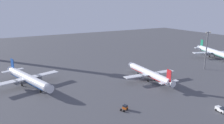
{
  "coord_description": "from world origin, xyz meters",
  "views": [
    {
      "loc": [
        -80.43,
        -103.42,
        40.78
      ],
      "look_at": [
        -8.33,
        22.01,
        4.0
      ],
      "focal_mm": 36.36,
      "sensor_mm": 36.0,
      "label": 1
    }
  ],
  "objects_px": {
    "airplane_mid_apron": "(214,52)",
    "baggage_tractor": "(221,109)",
    "airplane_near_gate": "(27,78)",
    "apron_light_west": "(207,48)",
    "pushback_tug": "(125,107)",
    "airplane_taxiway_distant": "(149,73)"
  },
  "relations": [
    {
      "from": "airplane_taxiway_distant",
      "to": "airplane_near_gate",
      "type": "height_order",
      "value": "airplane_near_gate"
    },
    {
      "from": "airplane_mid_apron",
      "to": "apron_light_west",
      "type": "bearing_deg",
      "value": 47.79
    },
    {
      "from": "airplane_taxiway_distant",
      "to": "apron_light_west",
      "type": "relative_size",
      "value": 1.64
    },
    {
      "from": "airplane_mid_apron",
      "to": "pushback_tug",
      "type": "xyz_separation_m",
      "value": [
        -111.15,
        -42.07,
        -3.29
      ]
    },
    {
      "from": "airplane_near_gate",
      "to": "apron_light_west",
      "type": "height_order",
      "value": "apron_light_west"
    },
    {
      "from": "baggage_tractor",
      "to": "apron_light_west",
      "type": "xyz_separation_m",
      "value": [
        45.52,
        43.86,
        12.83
      ]
    },
    {
      "from": "airplane_mid_apron",
      "to": "apron_light_west",
      "type": "relative_size",
      "value": 1.78
    },
    {
      "from": "airplane_near_gate",
      "to": "baggage_tractor",
      "type": "bearing_deg",
      "value": 116.22
    },
    {
      "from": "airplane_near_gate",
      "to": "baggage_tractor",
      "type": "height_order",
      "value": "airplane_near_gate"
    },
    {
      "from": "airplane_taxiway_distant",
      "to": "baggage_tractor",
      "type": "distance_m",
      "value": 44.3
    },
    {
      "from": "airplane_taxiway_distant",
      "to": "pushback_tug",
      "type": "distance_m",
      "value": 39.84
    },
    {
      "from": "airplane_mid_apron",
      "to": "airplane_near_gate",
      "type": "relative_size",
      "value": 0.99
    },
    {
      "from": "airplane_mid_apron",
      "to": "baggage_tractor",
      "type": "distance_m",
      "value": 101.14
    },
    {
      "from": "airplane_taxiway_distant",
      "to": "airplane_mid_apron",
      "type": "bearing_deg",
      "value": 16.96
    },
    {
      "from": "pushback_tug",
      "to": "baggage_tractor",
      "type": "bearing_deg",
      "value": 36.84
    },
    {
      "from": "airplane_taxiway_distant",
      "to": "pushback_tug",
      "type": "relative_size",
      "value": 11.42
    },
    {
      "from": "pushback_tug",
      "to": "baggage_tractor",
      "type": "distance_m",
      "value": 37.42
    },
    {
      "from": "pushback_tug",
      "to": "baggage_tractor",
      "type": "height_order",
      "value": "baggage_tractor"
    },
    {
      "from": "airplane_taxiway_distant",
      "to": "baggage_tractor",
      "type": "height_order",
      "value": "airplane_taxiway_distant"
    },
    {
      "from": "airplane_taxiway_distant",
      "to": "baggage_tractor",
      "type": "bearing_deg",
      "value": -86.02
    },
    {
      "from": "apron_light_west",
      "to": "airplane_near_gate",
      "type": "bearing_deg",
      "value": 167.14
    },
    {
      "from": "apron_light_west",
      "to": "airplane_mid_apron",
      "type": "bearing_deg",
      "value": 28.33
    }
  ]
}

